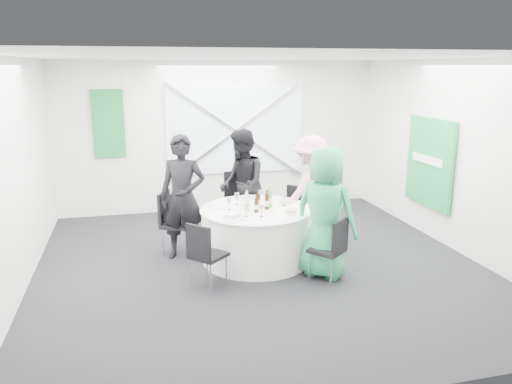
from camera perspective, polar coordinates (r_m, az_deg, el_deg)
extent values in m
plane|color=black|center=(7.01, 0.41, -8.34)|extent=(6.00, 6.00, 0.00)
plane|color=white|center=(6.48, 0.45, 15.20)|extent=(6.00, 6.00, 0.00)
plane|color=silver|center=(9.50, -4.17, 6.36)|extent=(6.00, 0.00, 6.00)
plane|color=silver|center=(3.87, 11.76, -5.49)|extent=(6.00, 0.00, 6.00)
plane|color=silver|center=(6.54, -25.94, 1.41)|extent=(0.00, 6.00, 6.00)
plane|color=silver|center=(7.90, 22.04, 3.78)|extent=(0.00, 6.00, 6.00)
cube|color=silver|center=(9.50, -2.35, 6.99)|extent=(2.60, 0.03, 1.60)
cube|color=silver|center=(9.46, -2.30, 6.97)|extent=(2.63, 0.05, 1.84)
cube|color=silver|center=(9.46, -2.30, 6.97)|extent=(2.63, 0.05, 1.84)
cube|color=#146835|center=(9.27, -16.51, 7.50)|extent=(0.55, 0.04, 1.20)
cube|color=#1A9344|center=(8.38, 19.19, 3.18)|extent=(0.05, 1.20, 1.40)
cylinder|color=white|center=(7.06, 0.00, -4.96)|extent=(1.52, 1.52, 0.74)
cylinder|color=white|center=(6.94, 0.00, -2.00)|extent=(1.56, 1.56, 0.02)
cube|color=black|center=(8.02, -1.78, -1.62)|extent=(0.48, 0.48, 0.06)
cube|color=black|center=(8.16, -2.11, 0.68)|extent=(0.45, 0.05, 0.50)
cylinder|color=silver|center=(8.31, -0.75, -2.93)|extent=(0.02, 0.02, 0.48)
cylinder|color=silver|center=(8.24, -3.33, -3.11)|extent=(0.02, 0.02, 0.48)
cylinder|color=silver|center=(7.96, -0.14, -3.72)|extent=(0.02, 0.02, 0.48)
cylinder|color=silver|center=(7.88, -2.84, -3.91)|extent=(0.02, 0.02, 0.48)
cube|color=black|center=(7.35, -8.91, -3.68)|extent=(0.57, 0.57, 0.05)
cube|color=black|center=(7.35, -10.46, -1.70)|extent=(0.21, 0.38, 0.45)
cylinder|color=silver|center=(7.63, -9.60, -4.90)|extent=(0.02, 0.02, 0.43)
cylinder|color=silver|center=(7.33, -10.57, -5.74)|extent=(0.02, 0.02, 0.43)
cylinder|color=silver|center=(7.52, -7.16, -5.11)|extent=(0.02, 0.02, 0.43)
cylinder|color=silver|center=(7.21, -8.04, -5.98)|extent=(0.02, 0.02, 0.43)
cube|color=black|center=(7.84, 4.02, -2.69)|extent=(0.55, 0.55, 0.05)
cube|color=black|center=(7.93, 4.72, -0.77)|extent=(0.27, 0.30, 0.42)
cylinder|color=silver|center=(7.96, 5.54, -4.10)|extent=(0.02, 0.02, 0.40)
cylinder|color=silver|center=(8.11, 3.59, -3.72)|extent=(0.02, 0.02, 0.40)
cylinder|color=silver|center=(7.70, 4.42, -4.71)|extent=(0.02, 0.02, 0.40)
cylinder|color=silver|center=(7.85, 2.42, -4.30)|extent=(0.02, 0.02, 0.40)
cube|color=black|center=(6.45, 8.09, -6.60)|extent=(0.54, 0.54, 0.05)
cube|color=black|center=(6.29, 9.61, -4.99)|extent=(0.31, 0.25, 0.41)
cylinder|color=silver|center=(6.34, 8.55, -9.11)|extent=(0.02, 0.02, 0.39)
cylinder|color=silver|center=(6.59, 9.89, -8.23)|extent=(0.02, 0.02, 0.39)
cylinder|color=silver|center=(6.48, 6.13, -8.49)|extent=(0.02, 0.02, 0.39)
cylinder|color=silver|center=(6.73, 7.54, -7.66)|extent=(0.02, 0.02, 0.39)
cube|color=black|center=(6.25, -5.46, -7.22)|extent=(0.54, 0.54, 0.05)
cube|color=black|center=(6.03, -6.61, -5.70)|extent=(0.27, 0.30, 0.41)
cylinder|color=silver|center=(6.31, -7.43, -9.16)|extent=(0.02, 0.02, 0.39)
cylinder|color=silver|center=(6.13, -5.19, -9.84)|extent=(0.02, 0.02, 0.39)
cylinder|color=silver|center=(6.53, -5.62, -8.29)|extent=(0.02, 0.02, 0.39)
cylinder|color=silver|center=(6.35, -3.41, -8.91)|extent=(0.02, 0.02, 0.39)
imported|color=black|center=(7.09, -8.37, -0.62)|extent=(0.76, 0.63, 1.78)
imported|color=black|center=(7.87, -1.62, 0.85)|extent=(0.49, 0.86, 1.74)
imported|color=pink|center=(7.68, 6.25, 0.20)|extent=(1.20, 0.95, 1.68)
imported|color=#2A9A64|center=(6.46, 7.91, -2.38)|extent=(0.98, 0.98, 1.72)
cylinder|color=silver|center=(7.46, -1.67, -0.73)|extent=(0.26, 0.26, 0.01)
cylinder|color=silver|center=(7.07, -4.35, -1.61)|extent=(0.28, 0.28, 0.01)
cylinder|color=silver|center=(7.26, 3.51, -1.16)|extent=(0.28, 0.28, 0.01)
cylinder|color=#92B360|center=(7.26, 3.51, -1.01)|extent=(0.18, 0.18, 0.02)
cylinder|color=silver|center=(6.79, 4.04, -2.27)|extent=(0.25, 0.25, 0.01)
cylinder|color=#92B360|center=(6.78, 4.05, -2.11)|extent=(0.16, 0.16, 0.02)
cylinder|color=silver|center=(6.45, -2.75, -3.14)|extent=(0.29, 0.29, 0.01)
cube|color=white|center=(6.49, -2.64, -2.69)|extent=(0.23, 0.22, 0.05)
cylinder|color=#381E0A|center=(6.97, -1.10, -0.93)|extent=(0.06, 0.06, 0.22)
cylinder|color=#381E0A|center=(6.93, -1.10, 0.18)|extent=(0.02, 0.02, 0.06)
cylinder|color=#E7CF7A|center=(6.97, -1.10, -1.10)|extent=(0.06, 0.06, 0.08)
cylinder|color=#381E0A|center=(7.01, 0.23, -0.99)|extent=(0.06, 0.06, 0.18)
cylinder|color=#381E0A|center=(6.98, 0.23, -0.03)|extent=(0.02, 0.02, 0.06)
cylinder|color=#E7CF7A|center=(7.01, 0.23, -1.13)|extent=(0.06, 0.06, 0.06)
cylinder|color=#381E0A|center=(6.89, 1.25, -1.12)|extent=(0.06, 0.06, 0.21)
cylinder|color=#381E0A|center=(6.85, 1.25, -0.02)|extent=(0.02, 0.02, 0.06)
cylinder|color=#E7CF7A|center=(6.89, 1.25, -1.30)|extent=(0.06, 0.06, 0.07)
cylinder|color=#381E0A|center=(6.75, 0.04, -1.56)|extent=(0.06, 0.06, 0.19)
cylinder|color=#381E0A|center=(6.72, 0.04, -0.54)|extent=(0.02, 0.02, 0.06)
cylinder|color=#E7CF7A|center=(6.75, 0.04, -1.71)|extent=(0.06, 0.06, 0.07)
cylinder|color=green|center=(6.99, 1.54, -0.80)|extent=(0.08, 0.08, 0.24)
cylinder|color=green|center=(6.95, 1.55, 0.39)|extent=(0.03, 0.03, 0.06)
cylinder|color=#E7CF7A|center=(7.00, 1.54, -0.99)|extent=(0.08, 0.08, 0.08)
cylinder|color=silver|center=(6.79, -1.05, -1.29)|extent=(0.08, 0.08, 0.23)
cylinder|color=silver|center=(6.76, -1.06, -0.12)|extent=(0.03, 0.03, 0.06)
cylinder|color=#E7CF7A|center=(6.80, -1.05, -1.47)|extent=(0.08, 0.08, 0.08)
cylinder|color=white|center=(7.15, -2.19, -1.44)|extent=(0.06, 0.06, 0.00)
cylinder|color=white|center=(7.14, -2.20, -1.03)|extent=(0.01, 0.01, 0.10)
cone|color=white|center=(7.12, -2.20, -0.44)|extent=(0.07, 0.07, 0.08)
cylinder|color=white|center=(7.10, 3.20, -1.56)|extent=(0.06, 0.06, 0.00)
cylinder|color=white|center=(7.09, 3.20, -1.15)|extent=(0.01, 0.01, 0.10)
cone|color=white|center=(7.07, 3.21, -0.56)|extent=(0.07, 0.07, 0.08)
cylinder|color=white|center=(6.57, 0.63, -2.84)|extent=(0.06, 0.06, 0.00)
cylinder|color=white|center=(6.56, 0.63, -2.40)|extent=(0.01, 0.01, 0.10)
cone|color=white|center=(6.53, 0.64, -1.76)|extent=(0.07, 0.07, 0.08)
cylinder|color=white|center=(7.29, 0.42, -1.11)|extent=(0.06, 0.06, 0.00)
cylinder|color=white|center=(7.28, 0.42, -0.72)|extent=(0.01, 0.01, 0.10)
cone|color=white|center=(7.26, 0.42, -0.14)|extent=(0.07, 0.07, 0.08)
cylinder|color=white|center=(6.89, -3.06, -2.04)|extent=(0.06, 0.06, 0.00)
cylinder|color=white|center=(6.88, -3.07, -1.62)|extent=(0.01, 0.01, 0.10)
cone|color=white|center=(6.86, -3.07, -1.01)|extent=(0.07, 0.07, 0.08)
cylinder|color=white|center=(6.60, -1.15, -2.77)|extent=(0.06, 0.06, 0.00)
cylinder|color=white|center=(6.58, -1.16, -2.34)|extent=(0.01, 0.01, 0.10)
cone|color=white|center=(6.56, -1.16, -1.70)|extent=(0.07, 0.07, 0.08)
cube|color=silver|center=(7.22, 4.00, -1.28)|extent=(0.09, 0.14, 0.01)
cube|color=silver|center=(7.44, 1.95, -0.80)|extent=(0.09, 0.13, 0.01)
cube|color=silver|center=(6.60, -3.81, -2.79)|extent=(0.11, 0.12, 0.01)
cube|color=silver|center=(6.41, -1.38, -3.27)|extent=(0.11, 0.12, 0.01)
cube|color=silver|center=(7.49, -0.18, -0.68)|extent=(0.15, 0.03, 0.01)
cube|color=silver|center=(7.44, -1.99, -0.80)|extent=(0.15, 0.03, 0.01)
cube|color=silver|center=(6.62, 3.94, -2.74)|extent=(0.10, 0.13, 0.01)
cube|color=silver|center=(6.93, 4.76, -1.98)|extent=(0.10, 0.13, 0.01)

